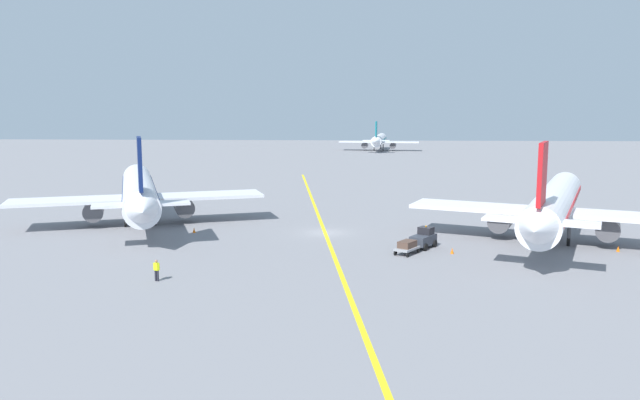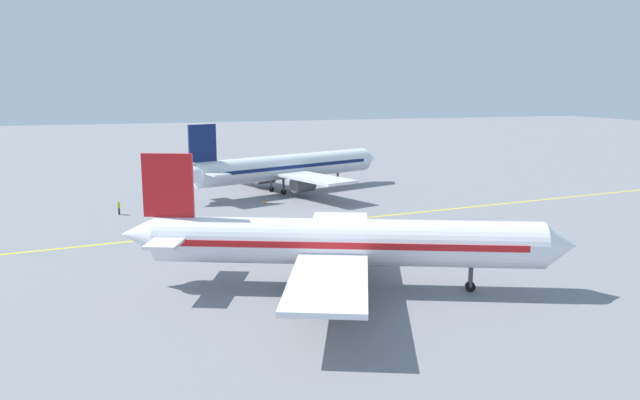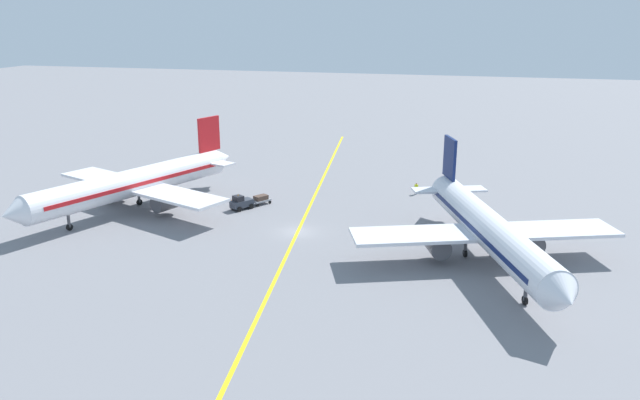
% 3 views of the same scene
% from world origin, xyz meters
% --- Properties ---
extents(ground_plane, '(400.00, 400.00, 0.00)m').
position_xyz_m(ground_plane, '(0.00, 0.00, 0.00)').
color(ground_plane, slate).
extents(apron_yellow_centreline, '(15.81, 119.06, 0.01)m').
position_xyz_m(apron_yellow_centreline, '(0.00, 0.00, 0.00)').
color(apron_yellow_centreline, yellow).
rests_on(apron_yellow_centreline, ground).
extents(airplane_at_gate, '(28.04, 34.27, 10.60)m').
position_xyz_m(airplane_at_gate, '(-21.66, 4.04, 3.71)').
color(airplane_at_gate, silver).
rests_on(airplane_at_gate, ground).
extents(airplane_adjacent_stand, '(27.95, 34.11, 10.60)m').
position_xyz_m(airplane_adjacent_stand, '(23.01, -2.99, 3.71)').
color(airplane_adjacent_stand, white).
rests_on(airplane_adjacent_stand, ground).
extents(baggage_tug_dark, '(2.90, 3.34, 2.11)m').
position_xyz_m(baggage_tug_dark, '(9.79, -6.70, 0.90)').
color(baggage_tug_dark, '#333842').
rests_on(baggage_tug_dark, ground).
extents(baggage_cart_trailing, '(2.58, 2.94, 1.24)m').
position_xyz_m(baggage_cart_trailing, '(8.02, -9.48, 0.76)').
color(baggage_cart_trailing, gray).
rests_on(baggage_cart_trailing, ground).
extents(ground_crew_worker, '(0.55, 0.32, 1.68)m').
position_xyz_m(ground_crew_worker, '(-11.97, -19.71, 0.91)').
color(ground_crew_worker, '#23232D').
rests_on(ground_crew_worker, ground).
extents(traffic_cone_near_nose, '(0.32, 0.32, 0.55)m').
position_xyz_m(traffic_cone_near_nose, '(27.74, -7.27, 0.28)').
color(traffic_cone_near_nose, orange).
rests_on(traffic_cone_near_nose, ground).
extents(traffic_cone_mid_apron, '(0.32, 0.32, 0.55)m').
position_xyz_m(traffic_cone_mid_apron, '(12.18, -9.03, 0.28)').
color(traffic_cone_mid_apron, orange).
rests_on(traffic_cone_mid_apron, ground).
extents(traffic_cone_by_wingtip, '(0.32, 0.32, 0.55)m').
position_xyz_m(traffic_cone_by_wingtip, '(-14.04, -0.83, 0.28)').
color(traffic_cone_by_wingtip, orange).
rests_on(traffic_cone_by_wingtip, ground).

